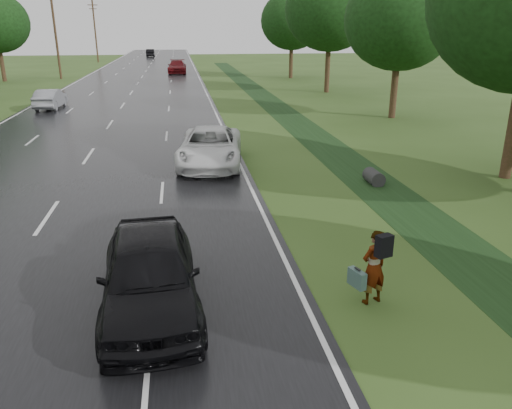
{
  "coord_description": "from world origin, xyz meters",
  "views": [
    {
      "loc": [
        4.28,
        -7.42,
        5.65
      ],
      "look_at": [
        6.13,
        4.67,
        1.3
      ],
      "focal_mm": 35.0,
      "sensor_mm": 36.0,
      "label": 1
    }
  ],
  "objects_px": {
    "dark_sedan": "(150,273)",
    "white_pickup": "(210,147)",
    "silver_sedan": "(50,99)",
    "pedestrian": "(373,266)"
  },
  "relations": [
    {
      "from": "pedestrian",
      "to": "dark_sedan",
      "type": "distance_m",
      "value": 4.7
    },
    {
      "from": "silver_sedan",
      "to": "white_pickup",
      "type": "bearing_deg",
      "value": 123.0
    },
    {
      "from": "dark_sedan",
      "to": "white_pickup",
      "type": "bearing_deg",
      "value": 76.94
    },
    {
      "from": "pedestrian",
      "to": "silver_sedan",
      "type": "relative_size",
      "value": 0.4
    },
    {
      "from": "dark_sedan",
      "to": "silver_sedan",
      "type": "relative_size",
      "value": 1.15
    },
    {
      "from": "white_pickup",
      "to": "silver_sedan",
      "type": "bearing_deg",
      "value": 127.95
    },
    {
      "from": "white_pickup",
      "to": "dark_sedan",
      "type": "relative_size",
      "value": 1.15
    },
    {
      "from": "pedestrian",
      "to": "white_pickup",
      "type": "distance_m",
      "value": 12.3
    },
    {
      "from": "silver_sedan",
      "to": "dark_sedan",
      "type": "bearing_deg",
      "value": 108.5
    },
    {
      "from": "pedestrian",
      "to": "white_pickup",
      "type": "relative_size",
      "value": 0.3
    }
  ]
}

